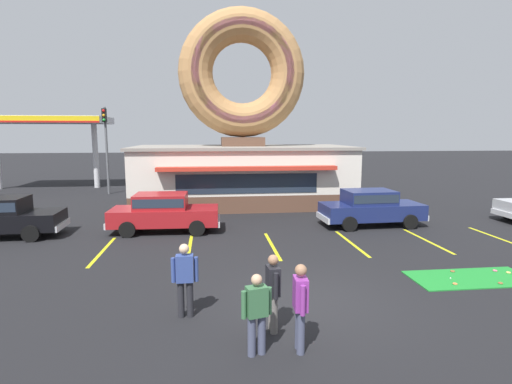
% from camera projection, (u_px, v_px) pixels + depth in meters
% --- Properties ---
extents(ground_plane, '(160.00, 160.00, 0.00)m').
position_uv_depth(ground_plane, '(312.00, 302.00, 9.72)').
color(ground_plane, black).
extents(donut_shop_building, '(12.30, 6.75, 10.96)m').
position_uv_depth(donut_shop_building, '(242.00, 139.00, 22.82)').
color(donut_shop_building, brown).
rests_on(donut_shop_building, ground).
extents(putting_mat, '(3.44, 1.52, 0.03)m').
position_uv_depth(putting_mat, '(472.00, 278.00, 11.29)').
color(putting_mat, '#1E842D').
rests_on(putting_mat, ground).
extents(mini_donut_near_left, '(0.13, 0.13, 0.04)m').
position_uv_depth(mini_donut_near_left, '(508.00, 273.00, 11.65)').
color(mini_donut_near_left, '#E5C666').
rests_on(mini_donut_near_left, putting_mat).
extents(mini_donut_mid_left, '(0.13, 0.13, 0.04)m').
position_uv_depth(mini_donut_mid_left, '(500.00, 283.00, 10.83)').
color(mini_donut_mid_left, brown).
rests_on(mini_donut_mid_left, putting_mat).
extents(mini_donut_mid_centre, '(0.13, 0.13, 0.04)m').
position_uv_depth(mini_donut_mid_centre, '(495.00, 271.00, 11.81)').
color(mini_donut_mid_centre, '#D8667F').
rests_on(mini_donut_mid_centre, putting_mat).
extents(mini_donut_mid_right, '(0.13, 0.13, 0.04)m').
position_uv_depth(mini_donut_mid_right, '(455.00, 284.00, 10.78)').
color(mini_donut_mid_right, '#D17F47').
rests_on(mini_donut_mid_right, putting_mat).
extents(mini_donut_far_left, '(0.13, 0.13, 0.04)m').
position_uv_depth(mini_donut_far_left, '(453.00, 271.00, 11.76)').
color(mini_donut_far_left, brown).
rests_on(mini_donut_far_left, putting_mat).
extents(golf_ball, '(0.04, 0.04, 0.04)m').
position_uv_depth(golf_ball, '(450.00, 278.00, 11.18)').
color(golf_ball, white).
rests_on(golf_ball, putting_mat).
extents(car_navy, '(4.62, 2.10, 1.60)m').
position_uv_depth(car_navy, '(370.00, 206.00, 17.68)').
color(car_navy, navy).
rests_on(car_navy, ground).
extents(car_black, '(4.61, 2.09, 1.60)m').
position_uv_depth(car_black, '(0.00, 216.00, 15.66)').
color(car_black, black).
rests_on(car_black, ground).
extents(car_red, '(4.61, 2.08, 1.60)m').
position_uv_depth(car_red, '(164.00, 211.00, 16.62)').
color(car_red, maroon).
rests_on(car_red, ground).
extents(pedestrian_blue_sweater_man, '(0.60, 0.24, 1.68)m').
position_uv_depth(pedestrian_blue_sweater_man, '(185.00, 277.00, 8.81)').
color(pedestrian_blue_sweater_man, '#232328').
rests_on(pedestrian_blue_sweater_man, ground).
extents(pedestrian_hooded_kid, '(0.26, 0.60, 1.70)m').
position_uv_depth(pedestrian_hooded_kid, '(300.00, 303.00, 7.41)').
color(pedestrian_hooded_kid, '#474C66').
rests_on(pedestrian_hooded_kid, ground).
extents(pedestrian_leather_jacket_man, '(0.58, 0.33, 1.56)m').
position_uv_depth(pedestrian_leather_jacket_man, '(257.00, 311.00, 7.29)').
color(pedestrian_leather_jacket_man, '#474C66').
rests_on(pedestrian_leather_jacket_man, ground).
extents(pedestrian_clipboard_woman, '(0.27, 0.59, 1.64)m').
position_uv_depth(pedestrian_clipboard_woman, '(273.00, 289.00, 8.17)').
color(pedestrian_clipboard_woman, slate).
rests_on(pedestrian_clipboard_woman, ground).
extents(trash_bin, '(0.57, 0.57, 0.97)m').
position_uv_depth(trash_bin, '(367.00, 203.00, 20.84)').
color(trash_bin, '#51565B').
rests_on(trash_bin, ground).
extents(traffic_light_pole, '(0.28, 0.47, 5.80)m').
position_uv_depth(traffic_light_pole, '(106.00, 139.00, 26.51)').
color(traffic_light_pole, '#595B60').
rests_on(traffic_light_pole, ground).
extents(gas_station_canopy, '(9.00, 4.46, 5.30)m').
position_uv_depth(gas_station_canopy, '(44.00, 123.00, 29.24)').
color(gas_station_canopy, silver).
rests_on(gas_station_canopy, ground).
extents(parking_stripe_far_left, '(0.12, 3.60, 0.01)m').
position_uv_depth(parking_stripe_far_left, '(103.00, 251.00, 13.93)').
color(parking_stripe_far_left, yellow).
rests_on(parking_stripe_far_left, ground).
extents(parking_stripe_left, '(0.12, 3.60, 0.01)m').
position_uv_depth(parking_stripe_left, '(189.00, 248.00, 14.27)').
color(parking_stripe_left, yellow).
rests_on(parking_stripe_left, ground).
extents(parking_stripe_mid_left, '(0.12, 3.60, 0.01)m').
position_uv_depth(parking_stripe_mid_left, '(272.00, 246.00, 14.61)').
color(parking_stripe_mid_left, yellow).
rests_on(parking_stripe_mid_left, ground).
extents(parking_stripe_centre, '(0.12, 3.60, 0.01)m').
position_uv_depth(parking_stripe_centre, '(351.00, 243.00, 14.96)').
color(parking_stripe_centre, yellow).
rests_on(parking_stripe_centre, ground).
extents(parking_stripe_mid_right, '(0.12, 3.60, 0.01)m').
position_uv_depth(parking_stripe_mid_right, '(427.00, 241.00, 15.30)').
color(parking_stripe_mid_right, yellow).
rests_on(parking_stripe_mid_right, ground).
extents(parking_stripe_right, '(0.12, 3.60, 0.01)m').
position_uv_depth(parking_stripe_right, '(499.00, 238.00, 15.64)').
color(parking_stripe_right, yellow).
rests_on(parking_stripe_right, ground).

